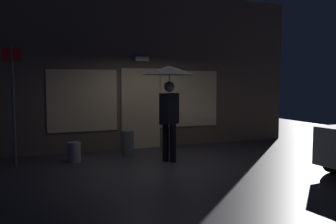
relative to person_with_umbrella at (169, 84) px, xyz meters
The scene contains 6 objects.
ground_plane 1.82m from the person_with_umbrella, 101.42° to the right, with size 18.00×18.00×0.00m, color #38353A.
building_facade 2.06m from the person_with_umbrella, 91.80° to the left, with size 9.42×0.48×4.28m.
person_with_umbrella is the anchor object (origin of this frame).
street_sign_post 3.42m from the person_with_umbrella, 164.59° to the left, with size 0.40×0.07×2.67m.
sidewalk_bollard 1.94m from the person_with_umbrella, 122.64° to the left, with size 0.29×0.29×0.63m, color slate.
sidewalk_bollard_2 2.69m from the person_with_umbrella, 158.33° to the left, with size 0.29×0.29×0.46m, color #9E998E.
Camera 1 is at (-3.17, -7.45, 1.85)m, focal length 39.54 mm.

